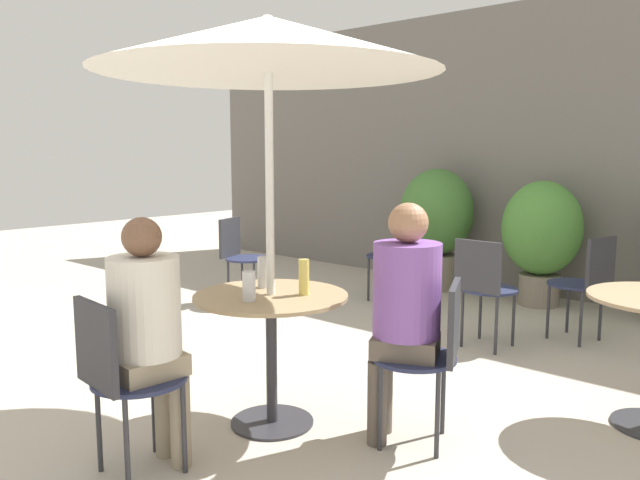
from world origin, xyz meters
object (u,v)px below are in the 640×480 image
seated_person_1 (404,302)px  umbrella (268,45)px  beer_glass_0 (263,272)px  seated_person_0 (148,321)px  beer_glass_1 (249,286)px  potted_plant_1 (542,233)px  potted_plant_0 (436,219)px  bistro_chair_5 (396,250)px  bistro_chair_0 (120,370)px  bistro_chair_3 (239,251)px  beer_glass_2 (304,277)px  bistro_chair_1 (432,346)px  bistro_chair_4 (587,278)px  bistro_chair_2 (483,282)px  cafe_table_near (271,325)px

seated_person_1 → umbrella: size_ratio=0.57×
beer_glass_0 → seated_person_0: bearing=-83.9°
beer_glass_1 → potted_plant_1: 3.78m
seated_person_0 → beer_glass_0: seated_person_0 is taller
seated_person_0 → potted_plant_0: (-1.07, 4.31, 0.05)m
beer_glass_1 → potted_plant_1: potted_plant_1 is taller
seated_person_0 → beer_glass_0: 0.82m
bistro_chair_5 → potted_plant_1: size_ratio=0.69×
beer_glass_0 → bistro_chair_0: bearing=-85.6°
bistro_chair_3 → potted_plant_0: bearing=-50.3°
bistro_chair_3 → beer_glass_2: (2.37, -1.63, 0.30)m
bistro_chair_1 → beer_glass_1: 0.97m
bistro_chair_4 → bistro_chair_1: bearing=12.0°
potted_plant_0 → bistro_chair_4: bearing=-26.5°
bistro_chair_1 → bistro_chair_2: 1.68m
beer_glass_1 → bistro_chair_2: bearing=84.0°
bistro_chair_3 → beer_glass_2: bearing=-144.3°
bistro_chair_4 → beer_glass_2: 2.63m
potted_plant_1 → bistro_chair_0: bearing=-91.3°
beer_glass_1 → umbrella: umbrella is taller
seated_person_0 → beer_glass_2: 0.85m
bistro_chair_3 → umbrella: umbrella is taller
bistro_chair_4 → beer_glass_0: 2.73m
bistro_chair_2 → umbrella: bearing=84.0°
bistro_chair_5 → potted_plant_0: 0.83m
cafe_table_near → potted_plant_1: potted_plant_1 is taller
cafe_table_near → seated_person_0: bearing=-95.3°
beer_glass_0 → bistro_chair_3: bearing=141.7°
bistro_chair_0 → seated_person_0: size_ratio=0.71×
bistro_chair_1 → bistro_chair_4: (-0.01, 2.29, 0.00)m
potted_plant_0 → beer_glass_0: bearing=-74.3°
bistro_chair_1 → bistro_chair_3: 3.31m
bistro_chair_0 → bistro_chair_1: bearing=-120.0°
bistro_chair_3 → bistro_chair_5: (1.12, 1.07, 0.00)m
potted_plant_0 → potted_plant_1: 1.16m
seated_person_1 → beer_glass_2: bearing=-94.2°
umbrella → bistro_chair_1: bearing=24.7°
bistro_chair_2 → potted_plant_0: potted_plant_0 is taller
bistro_chair_2 → bistro_chair_4: size_ratio=1.00×
bistro_chair_2 → potted_plant_1: size_ratio=0.69×
potted_plant_1 → bistro_chair_2: bearing=-82.0°
bistro_chair_0 → beer_glass_2: beer_glass_2 is taller
bistro_chair_0 → bistro_chair_3: size_ratio=1.00×
potted_plant_1 → beer_glass_1: bearing=-89.9°
bistro_chair_3 → beer_glass_0: size_ratio=4.78×
seated_person_0 → beer_glass_0: bearing=-78.5°
umbrella → potted_plant_0: bearing=107.5°
beer_glass_2 → umbrella: 1.20m
seated_person_1 → potted_plant_1: bearing=166.1°
cafe_table_near → bistro_chair_4: 2.75m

